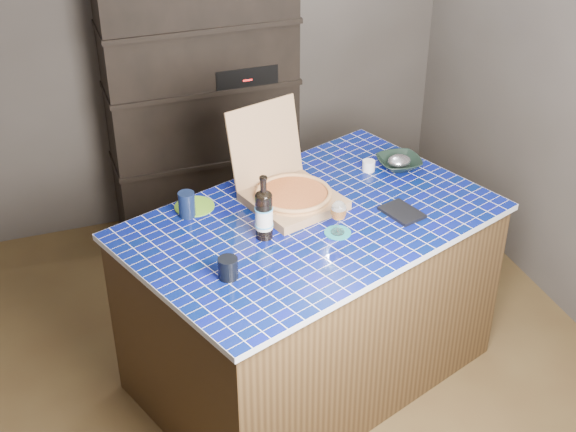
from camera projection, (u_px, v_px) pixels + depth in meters
name	position (u px, v px, depth m)	size (l,w,h in m)	color
room	(278.00, 161.00, 3.77)	(3.50, 3.50, 3.50)	brown
shelving_unit	(203.00, 103.00, 5.18)	(1.20, 0.41, 1.80)	black
kitchen_island	(310.00, 298.00, 4.12)	(2.04, 1.66, 0.97)	#4E371E
pizza_box	(290.00, 191.00, 3.97)	(0.53, 0.59, 0.45)	#9B7850
mead_bottle	(264.00, 214.00, 3.67)	(0.09, 0.09, 0.32)	black
teal_trivet	(338.00, 233.00, 3.76)	(0.13, 0.13, 0.01)	#177A7C
wine_glass	(339.00, 211.00, 3.70)	(0.07, 0.07, 0.17)	white
tumbler	(228.00, 268.00, 3.44)	(0.09, 0.09, 0.10)	black
dvd_case	(402.00, 212.00, 3.90)	(0.14, 0.20, 0.02)	black
bowl	(399.00, 163.00, 4.29)	(0.23, 0.23, 0.06)	black
foil_contents	(399.00, 161.00, 4.29)	(0.13, 0.11, 0.06)	silver
white_jar	(369.00, 166.00, 4.27)	(0.07, 0.07, 0.06)	white
navy_cup	(187.00, 204.00, 3.86)	(0.08, 0.08, 0.13)	#0E1833
green_trivet	(195.00, 206.00, 3.96)	(0.20, 0.20, 0.01)	#6BAF25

